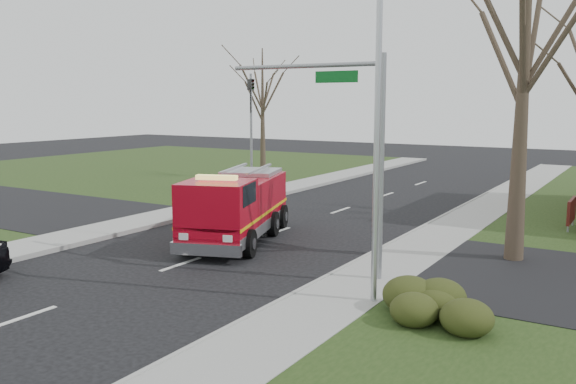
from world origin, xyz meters
The scene contains 11 objects.
ground centered at (0.00, 0.00, 0.00)m, with size 120.00×120.00×0.00m, color black.
sidewalk_right centered at (6.20, 0.00, 0.07)m, with size 2.40×80.00×0.15m, color gray.
sidewalk_left centered at (-6.20, 0.00, 0.07)m, with size 2.40×80.00×0.15m, color gray.
health_center_sign centered at (10.50, 12.50, 0.88)m, with size 0.12×2.00×1.40m.
hedge_corner centered at (9.00, -1.00, 0.58)m, with size 2.80×2.00×0.90m, color #283412.
bare_tree_near centered at (9.50, 6.00, 7.41)m, with size 6.00×6.00×12.00m.
bare_tree_left centered at (-10.00, 20.00, 5.56)m, with size 4.50×4.50×9.00m.
traffic_signal_mast centered at (5.21, 1.50, 4.71)m, with size 5.29×0.18×6.80m.
streetlight_pole centered at (7.14, -0.50, 4.55)m, with size 1.48×0.16×8.40m.
utility_pole_far centered at (-6.80, 14.00, 3.50)m, with size 0.14×0.14×7.00m, color gray.
fire_engine centered at (-0.45, 3.77, 1.30)m, with size 4.64×7.52×2.87m.
Camera 1 is at (13.40, -15.08, 5.41)m, focal length 38.00 mm.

